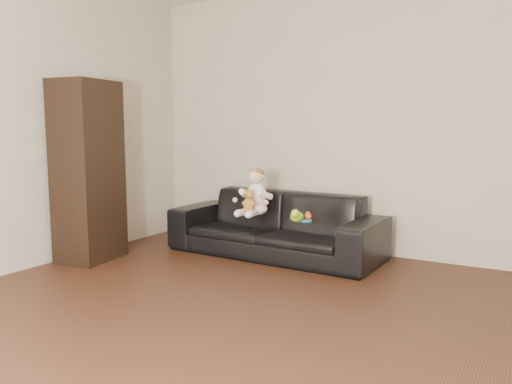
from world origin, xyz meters
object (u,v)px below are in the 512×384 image
Objects in this scene: sofa at (275,224)px; teddy_bear at (249,201)px; cabinet at (88,172)px; toy_green at (297,217)px; toy_rattle at (308,216)px; toy_blue_disc at (306,221)px; baby at (255,194)px.

sofa is 0.38m from teddy_bear.
toy_green is at bearing 14.79° from cabinet.
toy_blue_disc is at bearing -76.43° from toy_rattle.
baby is (-0.15, -0.11, 0.29)m from sofa.
toy_rattle is at bearing -11.24° from sofa.
cabinet is 3.63× the size of baby.
sofa reaches higher than toy_blue_disc.
teddy_bear is 0.57m from toy_blue_disc.
toy_green is at bearing -106.08° from toy_rattle.
sofa is at bearing 48.77° from teddy_bear.
sofa is at bearing 145.23° from toy_green.
toy_rattle is at bearing 73.92° from toy_green.
toy_green reaches higher than toy_rattle.
toy_rattle is 0.64× the size of toy_blue_disc.
toy_green is 0.15m from toy_rattle.
cabinet is at bearing -160.49° from teddy_bear.
cabinet is at bearing -145.22° from baby.
sofa is 19.85× the size of toy_blue_disc.
baby is 0.56m from toy_rattle.
toy_blue_disc is (0.56, -0.07, -0.19)m from baby.
baby is 0.59m from toy_blue_disc.
toy_rattle is (0.04, 0.15, -0.02)m from toy_green.
baby is at bearing 165.62° from toy_green.
teddy_bear reaches higher than toy_rattle.
sofa is at bearing 35.23° from baby.
toy_green is 1.35× the size of toy_blue_disc.
sofa is 1.80m from cabinet.
baby reaches higher than toy_green.
teddy_bear is 2.03× the size of toy_blue_disc.
teddy_bear is (0.01, -0.14, -0.04)m from baby.
teddy_bear is 0.56m from toy_rattle.
teddy_bear reaches higher than sofa.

